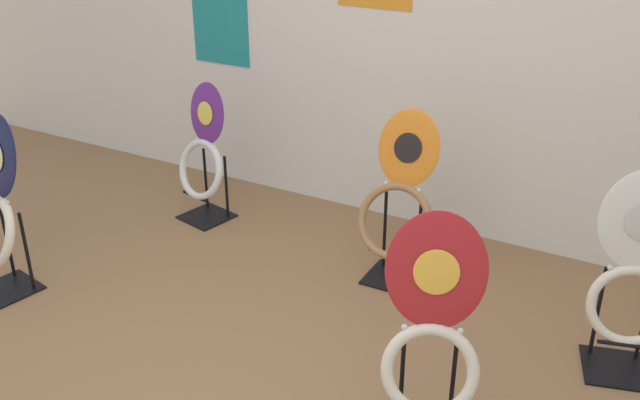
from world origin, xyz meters
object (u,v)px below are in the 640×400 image
(toilet_seat_display_white_plain, at_px, (634,282))
(toilet_seat_display_orange_sun, at_px, (399,205))
(toilet_seat_display_crimson_swirl, at_px, (431,345))
(toilet_seat_display_purple_note, at_px, (203,158))

(toilet_seat_display_white_plain, height_order, toilet_seat_display_orange_sun, toilet_seat_display_white_plain)
(toilet_seat_display_orange_sun, relative_size, toilet_seat_display_crimson_swirl, 0.98)
(toilet_seat_display_crimson_swirl, bearing_deg, toilet_seat_display_purple_note, 149.72)
(toilet_seat_display_orange_sun, height_order, toilet_seat_display_crimson_swirl, toilet_seat_display_crimson_swirl)
(toilet_seat_display_purple_note, height_order, toilet_seat_display_orange_sun, toilet_seat_display_orange_sun)
(toilet_seat_display_white_plain, height_order, toilet_seat_display_purple_note, toilet_seat_display_white_plain)
(toilet_seat_display_white_plain, bearing_deg, toilet_seat_display_crimson_swirl, -126.86)
(toilet_seat_display_purple_note, bearing_deg, toilet_seat_display_crimson_swirl, -30.28)
(toilet_seat_display_white_plain, xyz_separation_m, toilet_seat_display_purple_note, (-2.48, 0.32, -0.05))
(toilet_seat_display_purple_note, height_order, toilet_seat_display_crimson_swirl, toilet_seat_display_crimson_swirl)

